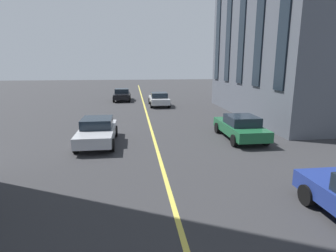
% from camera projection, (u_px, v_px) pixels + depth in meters
% --- Properties ---
extents(lane_centre_line, '(80.00, 0.16, 0.01)m').
position_uv_depth(lane_centre_line, '(153.00, 137.00, 16.21)').
color(lane_centre_line, '#D8C64C').
rests_on(lane_centre_line, ground_plane).
extents(car_silver_parked_b, '(4.40, 1.95, 1.37)m').
position_uv_depth(car_silver_parked_b, '(97.00, 131.00, 14.68)').
color(car_silver_parked_b, '#B7BABF').
rests_on(car_silver_parked_b, ground_plane).
extents(car_green_near, '(4.40, 1.95, 1.37)m').
position_uv_depth(car_green_near, '(240.00, 127.00, 15.60)').
color(car_green_near, '#1E6038').
rests_on(car_green_near, ground_plane).
extents(car_black_far, '(4.40, 1.95, 1.37)m').
position_uv_depth(car_black_far, '(122.00, 94.00, 32.03)').
color(car_black_far, black).
rests_on(car_black_far, ground_plane).
extents(car_silver_parked_a, '(4.40, 1.95, 1.37)m').
position_uv_depth(car_silver_parked_a, '(159.00, 99.00, 28.00)').
color(car_silver_parked_a, '#B7BABF').
rests_on(car_silver_parked_a, ground_plane).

